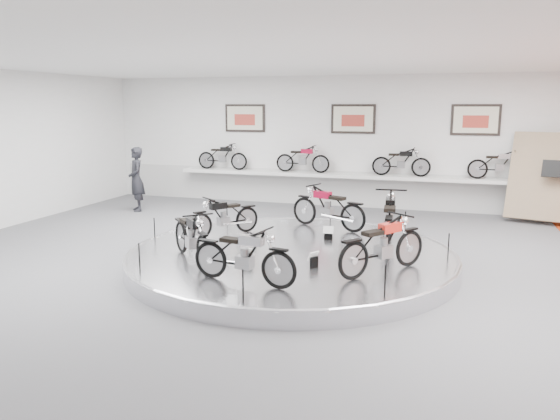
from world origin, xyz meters
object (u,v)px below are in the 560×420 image
(visitor, at_px, (136,179))
(display_platform, at_px, (291,258))
(bike_e, at_px, (244,255))
(bike_f, at_px, (383,245))
(bike_b, at_px, (328,207))
(shelf, at_px, (350,176))
(bike_d, at_px, (192,236))
(bike_c, at_px, (224,216))
(bike_a, at_px, (390,219))

(visitor, bearing_deg, display_platform, 15.78)
(display_platform, xyz_separation_m, bike_e, (-0.17, -2.13, 0.62))
(bike_f, bearing_deg, bike_b, 64.97)
(bike_b, relative_size, bike_f, 1.01)
(shelf, distance_m, bike_b, 4.24)
(bike_d, distance_m, bike_e, 1.64)
(bike_b, xyz_separation_m, bike_d, (-1.79, -3.39, -0.02))
(bike_b, relative_size, visitor, 0.89)
(shelf, relative_size, visitor, 5.78)
(shelf, distance_m, bike_d, 7.78)
(bike_d, bearing_deg, bike_c, 141.73)
(shelf, bearing_deg, bike_a, -71.86)
(shelf, xyz_separation_m, bike_c, (-1.75, -5.63, -0.26))
(display_platform, xyz_separation_m, bike_f, (1.87, -0.91, 0.64))
(shelf, relative_size, bike_f, 6.56)
(bike_a, height_order, bike_c, bike_a)
(shelf, bearing_deg, bike_c, -107.24)
(bike_f, bearing_deg, bike_c, 102.38)
(bike_a, distance_m, bike_f, 1.87)
(bike_f, distance_m, visitor, 9.31)
(bike_a, xyz_separation_m, bike_f, (0.09, -1.86, -0.06))
(display_platform, height_order, bike_b, bike_b)
(bike_f, xyz_separation_m, visitor, (-7.85, 4.99, 0.16))
(bike_f, bearing_deg, bike_d, 132.50)
(bike_b, xyz_separation_m, bike_f, (1.62, -3.07, -0.00))
(display_platform, relative_size, visitor, 3.36)
(bike_d, height_order, bike_f, bike_f)
(bike_a, bearing_deg, visitor, 63.24)
(bike_b, bearing_deg, bike_e, 106.23)
(bike_e, xyz_separation_m, visitor, (-5.81, 6.22, 0.19))
(bike_d, relative_size, bike_f, 0.96)
(bike_a, bearing_deg, bike_e, 142.88)
(shelf, bearing_deg, bike_f, -75.62)
(display_platform, distance_m, bike_d, 2.06)
(bike_c, relative_size, visitor, 0.78)
(bike_c, bearing_deg, bike_d, 41.84)
(bike_c, xyz_separation_m, visitor, (-4.23, 3.32, 0.21))
(bike_e, xyz_separation_m, bike_f, (2.04, 1.22, 0.03))
(shelf, xyz_separation_m, bike_a, (1.78, -5.44, -0.15))
(display_platform, relative_size, bike_a, 3.42)
(shelf, xyz_separation_m, bike_b, (0.25, -4.23, -0.20))
(bike_d, bearing_deg, bike_e, 12.09)
(display_platform, bearing_deg, bike_e, -94.60)
(bike_e, bearing_deg, shelf, 98.38)
(bike_b, xyz_separation_m, bike_e, (-0.42, -4.30, -0.03))
(bike_b, distance_m, visitor, 6.52)
(bike_a, height_order, bike_f, bike_a)
(display_platform, xyz_separation_m, bike_d, (-1.54, -1.22, 0.63))
(shelf, height_order, bike_d, bike_d)
(display_platform, relative_size, bike_b, 3.78)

